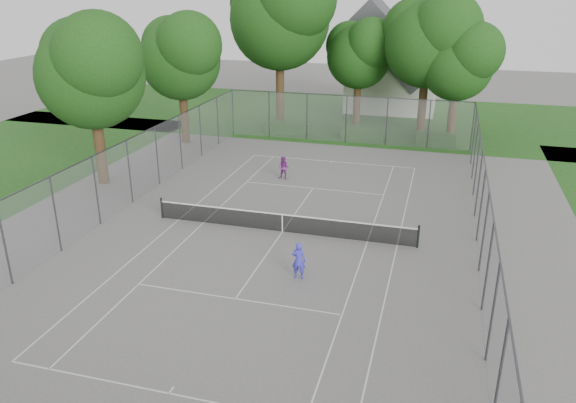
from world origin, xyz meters
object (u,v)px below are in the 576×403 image
(tennis_net, at_px, (282,222))
(house, at_px, (393,66))
(girl_player, at_px, (299,260))
(woman_player, at_px, (284,168))

(tennis_net, bearing_deg, house, 86.11)
(tennis_net, bearing_deg, girl_player, -65.47)
(tennis_net, bearing_deg, woman_player, 105.65)
(house, height_order, girl_player, house)
(house, bearing_deg, tennis_net, -93.89)
(tennis_net, height_order, girl_player, girl_player)
(tennis_net, relative_size, girl_player, 8.16)
(tennis_net, xyz_separation_m, woman_player, (-2.11, 7.55, 0.20))
(girl_player, relative_size, woman_player, 1.11)
(woman_player, bearing_deg, tennis_net, -67.82)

